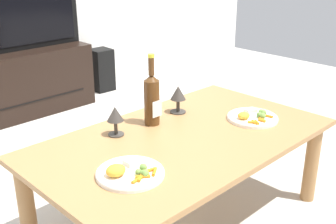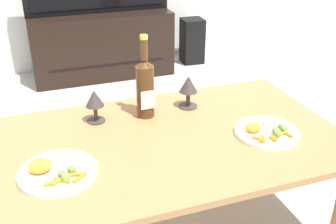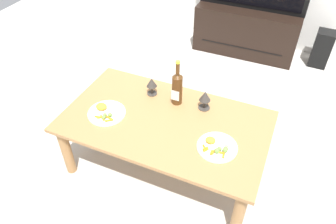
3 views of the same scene
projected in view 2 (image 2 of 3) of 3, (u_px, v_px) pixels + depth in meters
The scene contains 8 objects.
dining_table at pixel (162, 154), 1.52m from camera, with size 1.34×0.77×0.45m.
tv_stand at pixel (102, 44), 3.19m from camera, with size 1.07×0.41×0.50m.
floor_speaker at pixel (192, 41), 3.47m from camera, with size 0.18×0.18×0.38m, color black.
wine_bottle at pixel (144, 86), 1.60m from camera, with size 0.07×0.07×0.34m.
goblet_left at pixel (95, 100), 1.57m from camera, with size 0.07×0.07×0.13m.
goblet_right at pixel (188, 86), 1.69m from camera, with size 0.08×0.08×0.14m.
dinner_plate_left at pixel (57, 171), 1.29m from camera, with size 0.25×0.25×0.05m.
dinner_plate_right at pixel (267, 131), 1.52m from camera, with size 0.24×0.24×0.05m.
Camera 2 is at (-0.41, -1.22, 1.20)m, focal length 43.37 mm.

